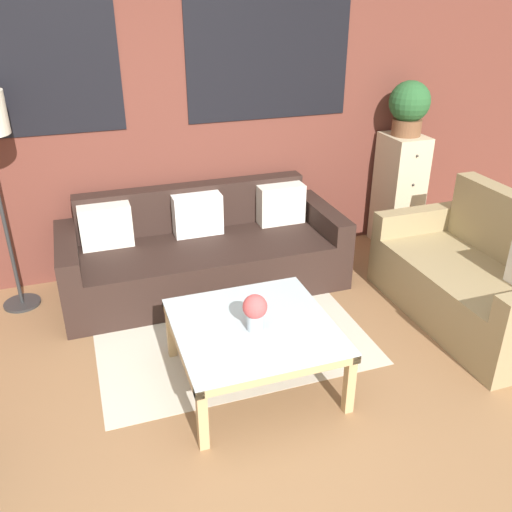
{
  "coord_description": "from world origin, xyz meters",
  "views": [
    {
      "loc": [
        -0.67,
        -1.98,
        2.26
      ],
      "look_at": [
        0.44,
        1.26,
        0.55
      ],
      "focal_mm": 38.0,
      "sensor_mm": 36.0,
      "label": 1
    }
  ],
  "objects_px": {
    "settee_vintage": "(478,281)",
    "flower_vase": "(255,310)",
    "couch_dark": "(203,253)",
    "coffee_table": "(254,333)",
    "potted_plant": "(409,106)",
    "drawer_cabinet": "(399,191)"
  },
  "relations": [
    {
      "from": "coffee_table",
      "to": "drawer_cabinet",
      "type": "relative_size",
      "value": 0.89
    },
    {
      "from": "potted_plant",
      "to": "flower_vase",
      "type": "height_order",
      "value": "potted_plant"
    },
    {
      "from": "drawer_cabinet",
      "to": "flower_vase",
      "type": "distance_m",
      "value": 2.53
    },
    {
      "from": "couch_dark",
      "to": "drawer_cabinet",
      "type": "bearing_deg",
      "value": 5.78
    },
    {
      "from": "settee_vintage",
      "to": "flower_vase",
      "type": "relative_size",
      "value": 6.65
    },
    {
      "from": "settee_vintage",
      "to": "drawer_cabinet",
      "type": "distance_m",
      "value": 1.38
    },
    {
      "from": "settee_vintage",
      "to": "drawer_cabinet",
      "type": "relative_size",
      "value": 1.45
    },
    {
      "from": "settee_vintage",
      "to": "flower_vase",
      "type": "distance_m",
      "value": 1.85
    },
    {
      "from": "couch_dark",
      "to": "settee_vintage",
      "type": "bearing_deg",
      "value": -32.85
    },
    {
      "from": "settee_vintage",
      "to": "potted_plant",
      "type": "xyz_separation_m",
      "value": [
        0.15,
        1.36,
        1.01
      ]
    },
    {
      "from": "coffee_table",
      "to": "potted_plant",
      "type": "distance_m",
      "value": 2.67
    },
    {
      "from": "couch_dark",
      "to": "drawer_cabinet",
      "type": "distance_m",
      "value": 1.97
    },
    {
      "from": "couch_dark",
      "to": "flower_vase",
      "type": "relative_size",
      "value": 9.74
    },
    {
      "from": "drawer_cabinet",
      "to": "flower_vase",
      "type": "xyz_separation_m",
      "value": [
        -1.97,
        -1.58,
        0.03
      ]
    },
    {
      "from": "coffee_table",
      "to": "settee_vintage",
      "type": "bearing_deg",
      "value": 5.54
    },
    {
      "from": "potted_plant",
      "to": "flower_vase",
      "type": "bearing_deg",
      "value": -141.25
    },
    {
      "from": "couch_dark",
      "to": "potted_plant",
      "type": "distance_m",
      "value": 2.22
    },
    {
      "from": "drawer_cabinet",
      "to": "potted_plant",
      "type": "xyz_separation_m",
      "value": [
        -0.0,
        0.0,
        0.79
      ]
    },
    {
      "from": "flower_vase",
      "to": "potted_plant",
      "type": "bearing_deg",
      "value": 38.75
    },
    {
      "from": "coffee_table",
      "to": "potted_plant",
      "type": "height_order",
      "value": "potted_plant"
    },
    {
      "from": "coffee_table",
      "to": "potted_plant",
      "type": "bearing_deg",
      "value": 37.99
    },
    {
      "from": "potted_plant",
      "to": "settee_vintage",
      "type": "bearing_deg",
      "value": -96.41
    }
  ]
}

